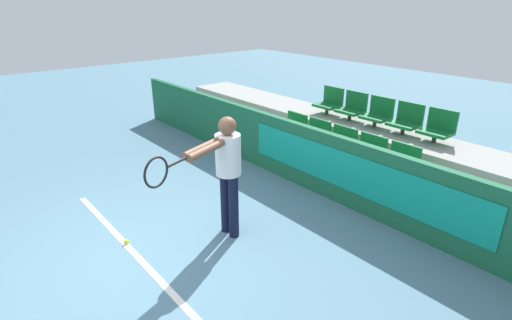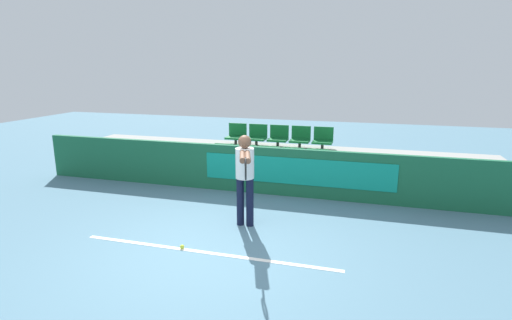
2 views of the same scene
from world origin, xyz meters
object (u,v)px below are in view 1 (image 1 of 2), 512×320
Objects in this scene: tennis_player at (225,166)px; stadium_chair_3 at (368,153)px; stadium_chair_0 at (293,129)px; stadium_chair_1 at (315,136)px; stadium_chair_9 at (438,128)px; stadium_chair_7 at (378,113)px; stadium_chair_4 at (400,164)px; stadium_chair_8 at (406,120)px; tennis_ball at (127,242)px; stadium_chair_2 at (340,144)px; stadium_chair_6 at (353,107)px; stadium_chair_5 at (330,102)px.

stadium_chair_3 is at bearing 65.01° from tennis_player.
stadium_chair_0 is 2.97m from tennis_player.
stadium_chair_1 is 1.00× the size of stadium_chair_9.
stadium_chair_7 is at bearing 75.80° from tennis_player.
stadium_chair_4 is 1.23m from stadium_chair_8.
stadium_chair_8 is (0.57, 0.00, 0.00)m from stadium_chair_7.
tennis_player reaches higher than tennis_ball.
stadium_chair_6 is at bearing 118.81° from stadium_chair_2.
stadium_chair_7 reaches higher than stadium_chair_1.
stadium_chair_2 is 1.00× the size of stadium_chair_7.
stadium_chair_1 and stadium_chair_3 have the same top height.
stadium_chair_2 is at bearing 0.00° from stadium_chair_1.
stadium_chair_6 is 1.00× the size of stadium_chair_8.
stadium_chair_6 is at bearing 148.78° from stadium_chair_4.
stadium_chair_5 is 0.33× the size of tennis_player.
stadium_chair_9 is (2.26, 1.03, 0.35)m from stadium_chair_0.
stadium_chair_8 is 1.00× the size of stadium_chair_9.
stadium_chair_4 is 0.33× the size of tennis_player.
stadium_chair_3 is 1.00× the size of stadium_chair_4.
stadium_chair_8 is at bearing 0.00° from stadium_chair_5.
stadium_chair_1 is 0.33× the size of tennis_player.
stadium_chair_2 is 1.57m from stadium_chair_5.
stadium_chair_3 and stadium_chair_4 have the same top height.
stadium_chair_2 is 1.00× the size of stadium_chair_8.
stadium_chair_5 reaches higher than stadium_chair_2.
stadium_chair_8 reaches higher than stadium_chair_4.
stadium_chair_1 is (0.57, 0.00, 0.00)m from stadium_chair_0.
stadium_chair_7 is at bearing 0.00° from stadium_chair_6.
stadium_chair_0 is 1.00× the size of stadium_chair_6.
stadium_chair_4 is 1.00× the size of stadium_chair_8.
tennis_ball is (-0.40, -4.72, -0.92)m from stadium_chair_7.
stadium_chair_1 is at bearing 92.55° from tennis_ball.
stadium_chair_8 is at bearing 78.42° from tennis_ball.
stadium_chair_1 is at bearing -148.78° from stadium_chair_9.
stadium_chair_2 is at bearing -118.81° from stadium_chair_8.
stadium_chair_4 is at bearing -61.19° from stadium_chair_8.
stadium_chair_2 is 1.00× the size of stadium_chair_5.
stadium_chair_6 is 1.00× the size of stadium_chair_7.
stadium_chair_3 is at bearing -90.00° from stadium_chair_8.
stadium_chair_7 is 0.33× the size of tennis_player.
stadium_chair_6 is at bearing 90.00° from stadium_chair_1.
stadium_chair_7 is (0.57, 1.03, 0.35)m from stadium_chair_1.
stadium_chair_0 is 0.57m from stadium_chair_1.
stadium_chair_7 reaches higher than tennis_ball.
stadium_chair_5 and stadium_chair_7 have the same top height.
stadium_chair_3 is (1.70, 0.00, 0.00)m from stadium_chair_0.
stadium_chair_1 is at bearing -90.00° from stadium_chair_6.
stadium_chair_0 is 1.09m from stadium_chair_5.
stadium_chair_0 is at bearing -118.81° from stadium_chair_6.
stadium_chair_1 is 0.57m from stadium_chair_2.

